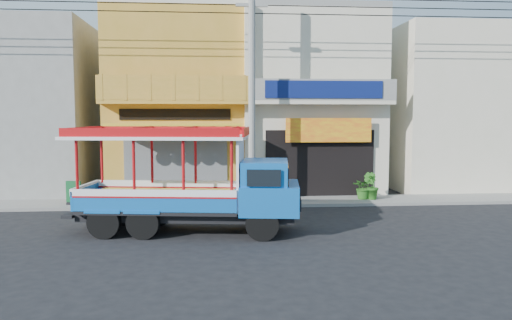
{
  "coord_description": "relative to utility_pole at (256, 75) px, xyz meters",
  "views": [
    {
      "loc": [
        -2.43,
        -15.62,
        3.47
      ],
      "look_at": [
        -0.91,
        2.5,
        1.88
      ],
      "focal_mm": 35.0,
      "sensor_mm": 36.0,
      "label": 1
    }
  ],
  "objects": [
    {
      "name": "shophouse_right",
      "position": [
        2.85,
        4.66,
        -0.93
      ],
      "size": [
        6.0,
        6.75,
        8.24
      ],
      "color": "beige",
      "rests_on": "ground"
    },
    {
      "name": "ground",
      "position": [
        0.85,
        -3.3,
        -5.03
      ],
      "size": [
        90.0,
        90.0,
        0.0
      ],
      "primitive_type": "plane",
      "color": "black",
      "rests_on": "ground"
    },
    {
      "name": "party_pilaster",
      "position": [
        -0.15,
        1.55,
        -1.03
      ],
      "size": [
        0.35,
        0.3,
        8.0
      ],
      "primitive_type": "cube",
      "color": "beige",
      "rests_on": "ground"
    },
    {
      "name": "green_sign",
      "position": [
        -6.93,
        0.39,
        -4.53
      ],
      "size": [
        0.59,
        0.37,
        0.9
      ],
      "color": "black",
      "rests_on": "sidewalk"
    },
    {
      "name": "utility_pole",
      "position": [
        0.0,
        0.0,
        0.0
      ],
      "size": [
        28.0,
        0.26,
        9.0
      ],
      "color": "gray",
      "rests_on": "ground"
    },
    {
      "name": "filler_building_left",
      "position": [
        -10.15,
        4.7,
        -1.23
      ],
      "size": [
        6.0,
        6.0,
        7.6
      ],
      "primitive_type": "cube",
      "color": "gray",
      "rests_on": "ground"
    },
    {
      "name": "potted_plant_a",
      "position": [
        4.45,
        0.73,
        -4.43
      ],
      "size": [
        1.14,
        1.15,
        0.96
      ],
      "primitive_type": "imported",
      "rotation": [
        0.0,
        0.0,
        0.85
      ],
      "color": "#27621C",
      "rests_on": "sidewalk"
    },
    {
      "name": "sidewalk",
      "position": [
        0.85,
        0.7,
        -4.97
      ],
      "size": [
        30.0,
        2.0,
        0.12
      ],
      "primitive_type": "cube",
      "color": "slate",
      "rests_on": "ground"
    },
    {
      "name": "filler_building_right",
      "position": [
        9.85,
        4.7,
        -1.23
      ],
      "size": [
        6.0,
        6.0,
        7.6
      ],
      "primitive_type": "cube",
      "color": "beige",
      "rests_on": "ground"
    },
    {
      "name": "shophouse_left",
      "position": [
        -3.15,
        4.66,
        -0.92
      ],
      "size": [
        6.0,
        7.5,
        8.24
      ],
      "color": "#BB8B29",
      "rests_on": "ground"
    },
    {
      "name": "potted_plant_b",
      "position": [
        4.74,
        0.6,
        -4.37
      ],
      "size": [
        0.77,
        0.75,
        1.09
      ],
      "primitive_type": "imported",
      "rotation": [
        0.0,
        0.0,
        2.43
      ],
      "color": "#27621C",
      "rests_on": "sidewalk"
    },
    {
      "name": "songthaew_truck",
      "position": [
        -1.91,
        -4.15,
        -3.51
      ],
      "size": [
        6.99,
        3.08,
        3.15
      ],
      "color": "black",
      "rests_on": "ground"
    }
  ]
}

